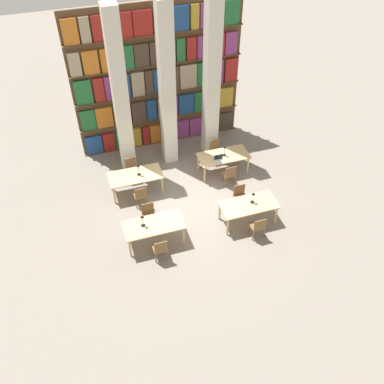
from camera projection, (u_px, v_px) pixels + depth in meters
The scene contains 22 objects.
ground_plane at pixel (191, 204), 14.71m from camera, with size 40.00×40.00×0.00m, color gray.
bookshelf_bank at pixel (158, 81), 15.60m from camera, with size 6.25×0.35×5.50m.
pillar_left at pixel (120, 96), 14.16m from camera, with size 0.50×0.50×6.00m.
pillar_center at pixel (167, 89), 14.52m from camera, with size 0.50×0.50×6.00m.
pillar_right at pixel (212, 82), 14.87m from camera, with size 0.50×0.50×6.00m.
reading_table_0 at pixel (154, 226), 13.04m from camera, with size 1.84×0.88×0.76m.
chair_0 at pixel (160, 248), 12.68m from camera, with size 0.42×0.40×0.86m.
chair_1 at pixel (149, 215), 13.69m from camera, with size 0.42×0.40×0.86m.
desk_lamp_0 at pixel (142, 219), 12.75m from camera, with size 0.14×0.14×0.43m.
reading_table_1 at pixel (249, 206), 13.68m from camera, with size 1.84×0.88×0.76m.
chair_2 at pixel (258, 226), 13.32m from camera, with size 0.42×0.40×0.86m.
chair_3 at pixel (240, 196), 14.33m from camera, with size 0.42×0.40×0.86m.
desk_lamp_1 at pixel (253, 196), 13.49m from camera, with size 0.14×0.14×0.42m.
reading_table_2 at pixel (136, 177), 14.72m from camera, with size 1.84×0.88×0.76m.
chair_4 at pixel (141, 195), 14.36m from camera, with size 0.42×0.40×0.86m.
chair_5 at pixel (132, 169), 15.37m from camera, with size 0.42×0.40×0.86m.
desk_lamp_2 at pixel (138, 168), 14.48m from camera, with size 0.14×0.14×0.44m.
reading_table_3 at pixel (223, 157), 15.53m from camera, with size 1.84×0.88×0.76m.
chair_6 at pixel (229, 174), 15.16m from camera, with size 0.42×0.40×0.86m.
chair_7 at pixel (215, 150), 16.16m from camera, with size 0.42×0.40×0.86m.
desk_lamp_3 at pixel (225, 149), 15.27m from camera, with size 0.14×0.14×0.42m.
laptop at pixel (219, 160), 15.21m from camera, with size 0.32×0.22×0.21m.
Camera 1 is at (-3.14, -9.98, 10.34)m, focal length 40.00 mm.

